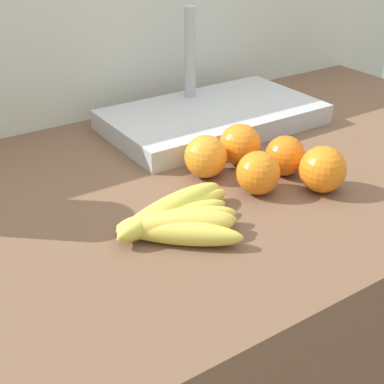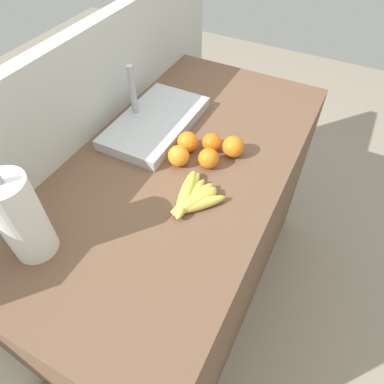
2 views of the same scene
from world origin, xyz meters
The scene contains 11 objects.
ground_plane centered at (0.00, 0.00, 0.00)m, with size 6.00×6.00×0.00m, color gray.
counter centered at (0.00, 0.00, 0.47)m, with size 1.42×0.72×0.94m, color brown.
wall_back centered at (0.00, 0.39, 0.65)m, with size 1.82×0.06×1.30m, color silver.
banana_bunch centered at (-0.14, -0.12, 0.96)m, with size 0.21×0.17×0.04m.
orange_far_right centered at (0.11, -0.07, 0.97)m, with size 0.07×0.07×0.07m, color orange.
orange_back_left centered at (-0.01, 0.00, 0.97)m, with size 0.07×0.07×0.07m, color orange.
orange_front centered at (0.12, -0.15, 0.97)m, with size 0.08×0.08×0.08m, color orange.
orange_center centered at (0.03, -0.10, 0.97)m, with size 0.07×0.07×0.07m, color orange.
orange_right centered at (0.07, 0.01, 0.97)m, with size 0.07×0.07×0.07m, color orange.
paper_towel_roll centered at (-0.49, 0.19, 1.07)m, with size 0.12×0.12×0.29m.
sink_basin centered at (0.14, 0.18, 0.96)m, with size 0.44×0.25×0.23m.
Camera 2 is at (-0.76, -0.44, 1.76)m, focal length 32.18 mm.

